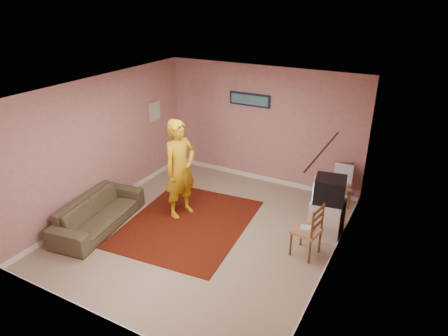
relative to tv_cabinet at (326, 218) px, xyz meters
The scene contains 26 objects.
ground 2.19m from the tv_cabinet, 154.43° to the right, with size 5.00×5.00×0.00m, color gray.
wall_back 2.68m from the tv_cabinet, 141.22° to the left, with size 4.50×0.02×2.60m, color tan.
wall_front 4.06m from the tv_cabinet, 119.60° to the right, with size 4.50×0.02×2.60m, color tan.
wall_left 4.41m from the tv_cabinet, 167.47° to the right, with size 0.02×5.00×2.60m, color tan.
wall_right 1.37m from the tv_cabinet, 72.18° to the right, with size 0.02×5.00×2.60m, color tan.
ceiling 3.12m from the tv_cabinet, 154.43° to the right, with size 4.50×5.00×0.02m, color white.
baseboard_back 2.51m from the tv_cabinet, 141.40° to the left, with size 4.50×0.02×0.10m, color white.
baseboard_front 3.95m from the tv_cabinet, 119.67° to the right, with size 4.50×0.02×0.10m, color white.
baseboard_left 4.30m from the tv_cabinet, 167.45° to the right, with size 0.02×5.00×0.10m, color white.
baseboard_right 1.02m from the tv_cabinet, 72.74° to the right, with size 0.02×5.00×0.10m, color white.
window 2.16m from the tv_cabinet, 80.89° to the right, with size 0.01×1.10×1.50m, color black.
curtain_sheer 2.20m from the tv_cabinet, 81.96° to the right, with size 0.01×0.75×2.10m, color white.
curtain_floral 1.59m from the tv_cabinet, 78.33° to the right, with size 0.01×0.35×2.10m, color beige.
curtain_rod 2.71m from the tv_cabinet, 82.23° to the right, with size 0.02×0.02×1.40m, color #5A341B.
picture_back 3.11m from the tv_cabinet, 145.73° to the left, with size 0.95×0.04×0.28m.
picture_left 4.39m from the tv_cabinet, behind, with size 0.04×0.38×0.42m.
area_rug 2.54m from the tv_cabinet, 160.59° to the right, with size 2.12×2.65×0.01m, color black.
tv_cabinet is the anchor object (origin of this frame).
crt_tv 0.57m from the tv_cabinet, behind, with size 0.58×0.53×0.44m.
chair_a 1.28m from the tv_cabinet, 91.93° to the left, with size 0.47×0.46×0.47m.
dvd_player 1.27m from the tv_cabinet, 91.93° to the left, with size 0.37×0.27×0.06m, color #A1A1A6.
blue_throw 1.32m from the tv_cabinet, 91.93° to the left, with size 0.37×0.05×0.38m, color #8EACE9.
chair_b 0.76m from the tv_cabinet, 101.50° to the right, with size 0.47×0.48×0.51m.
game_console 0.74m from the tv_cabinet, 101.50° to the right, with size 0.20×0.15×0.04m, color white.
sofa 4.12m from the tv_cabinet, 155.66° to the right, with size 1.96×0.77×0.57m, color #4A412C.
person 2.80m from the tv_cabinet, 167.70° to the right, with size 0.70×0.46×1.91m, color gold.
Camera 1 is at (3.24, -5.23, 4.02)m, focal length 32.00 mm.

